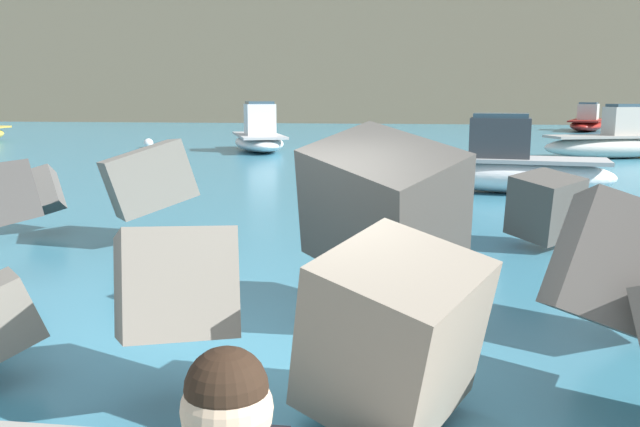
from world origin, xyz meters
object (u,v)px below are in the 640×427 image
object	(u,v)px
boat_near_left	(259,136)
mooring_buoy_inner	(265,137)
boat_mid_left	(620,141)
mooring_buoy_middle	(149,143)
boat_mid_centre	(587,122)
boat_near_right	(511,168)

from	to	relation	value
boat_near_left	mooring_buoy_inner	world-z (taller)	boat_near_left
boat_mid_left	mooring_buoy_middle	distance (m)	20.91
boat_mid_centre	mooring_buoy_inner	bearing A→B (deg)	-147.10
boat_near_left	boat_mid_centre	distance (m)	27.02
mooring_buoy_inner	boat_mid_left	bearing A→B (deg)	-25.49
boat_near_left	boat_mid_left	size ratio (longest dim) A/B	0.86
boat_near_left	mooring_buoy_middle	distance (m)	5.86
boat_mid_centre	mooring_buoy_inner	world-z (taller)	boat_mid_centre
boat_near_left	boat_mid_left	distance (m)	15.10
boat_mid_centre	mooring_buoy_middle	size ratio (longest dim) A/B	14.41
boat_mid_left	mooring_buoy_middle	world-z (taller)	boat_mid_left
boat_near_right	mooring_buoy_inner	world-z (taller)	boat_near_right
boat_near_left	boat_near_right	world-z (taller)	boat_near_left
boat_near_left	boat_mid_centre	size ratio (longest dim) A/B	0.88
boat_mid_left	boat_mid_centre	size ratio (longest dim) A/B	1.02
boat_mid_centre	mooring_buoy_inner	distance (m)	23.84
boat_near_left	boat_near_right	size ratio (longest dim) A/B	1.06
boat_near_left	mooring_buoy_middle	world-z (taller)	boat_near_left
boat_near_left	boat_mid_centre	world-z (taller)	boat_near_left
boat_near_right	mooring_buoy_middle	size ratio (longest dim) A/B	11.93
boat_mid_left	boat_mid_centre	bearing A→B (deg)	79.53
boat_near_left	mooring_buoy_inner	bearing A→B (deg)	100.20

